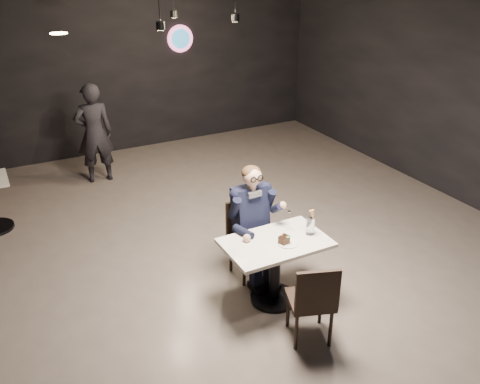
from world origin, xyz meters
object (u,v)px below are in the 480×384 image
main_table (275,271)px  passerby (94,133)px  chair_far (250,241)px  chair_near (310,298)px  sundae_glass (310,226)px  seated_man (251,221)px

main_table → passerby: size_ratio=0.67×
chair_far → chair_near: same height
chair_far → passerby: passerby is taller
sundae_glass → chair_far: bearing=124.6°
sundae_glass → chair_near: bearing=-123.1°
chair_near → passerby: bearing=120.1°
passerby → chair_far: bearing=108.7°
main_table → chair_near: (0.00, -0.66, 0.09)m
seated_man → sundae_glass: size_ratio=7.15×
main_table → passerby: (-0.92, 4.14, 0.45)m
chair_far → chair_near: 1.21m
chair_near → seated_man: (0.00, 1.21, 0.26)m
seated_man → passerby: size_ratio=0.87×
seated_man → chair_far: bearing=90.0°
chair_far → chair_near: size_ratio=1.00×
chair_far → sundae_glass: bearing=-55.4°
main_table → sundae_glass: bearing=-5.5°
chair_far → seated_man: bearing=-90.0°
chair_near → main_table: bearing=109.3°
seated_man → sundae_glass: bearing=-55.4°
seated_man → sundae_glass: 0.73m
chair_near → chair_far: bearing=109.3°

